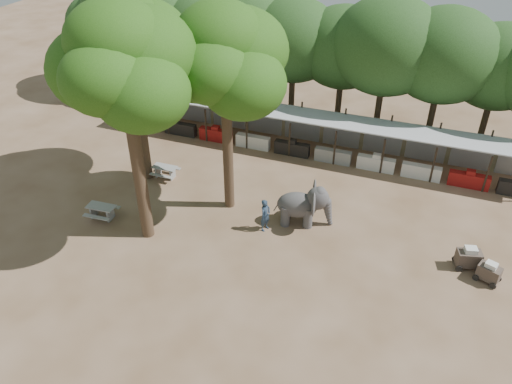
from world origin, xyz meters
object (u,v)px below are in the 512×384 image
(yard_tree_left, at_px, (130,46))
(cart_back, at_px, (489,272))
(yard_tree_back, at_px, (224,59))
(handler, at_px, (265,215))
(cart_front, at_px, (469,258))
(elephant, at_px, (304,205))
(picnic_table_far, at_px, (165,170))
(yard_tree_center, at_px, (123,65))
(picnic_table_near, at_px, (102,210))

(yard_tree_left, height_order, cart_back, yard_tree_left)
(yard_tree_back, height_order, handler, yard_tree_back)
(cart_front, bearing_deg, yard_tree_back, 160.65)
(elephant, bearing_deg, yard_tree_left, 160.02)
(handler, height_order, cart_back, handler)
(handler, distance_m, picnic_table_far, 8.14)
(elephant, distance_m, handler, 2.20)
(picnic_table_far, distance_m, cart_back, 18.99)
(picnic_table_far, relative_size, cart_front, 1.09)
(yard_tree_back, bearing_deg, cart_back, -6.54)
(yard_tree_center, height_order, picnic_table_near, yard_tree_center)
(elephant, relative_size, picnic_table_far, 2.09)
(yard_tree_left, xyz_separation_m, elephant, (10.57, -1.29, -7.01))
(yard_tree_left, xyz_separation_m, yard_tree_back, (6.00, -1.00, 0.34))
(yard_tree_center, bearing_deg, handler, 22.45)
(yard_tree_back, height_order, picnic_table_near, yard_tree_back)
(picnic_table_near, bearing_deg, handler, 10.42)
(yard_tree_back, distance_m, elephant, 8.66)
(handler, relative_size, picnic_table_far, 1.22)
(yard_tree_center, distance_m, elephant, 11.64)
(yard_tree_center, bearing_deg, cart_front, 10.81)
(yard_tree_center, relative_size, picnic_table_far, 7.86)
(yard_tree_back, distance_m, cart_back, 16.18)
(picnic_table_near, bearing_deg, yard_tree_left, 86.42)
(yard_tree_left, height_order, handler, yard_tree_left)
(handler, height_order, picnic_table_far, handler)
(yard_tree_center, xyz_separation_m, yard_tree_back, (3.00, 4.00, -0.67))
(picnic_table_near, distance_m, cart_front, 19.25)
(yard_tree_left, relative_size, handler, 5.88)
(yard_tree_left, relative_size, yard_tree_center, 0.92)
(picnic_table_far, height_order, cart_back, cart_back)
(handler, bearing_deg, yard_tree_back, 78.27)
(yard_tree_back, height_order, elephant, yard_tree_back)
(yard_tree_center, relative_size, picnic_table_near, 7.28)
(yard_tree_center, distance_m, picnic_table_far, 10.30)
(yard_tree_left, bearing_deg, elephant, -6.97)
(elephant, relative_size, handler, 1.71)
(yard_tree_center, relative_size, cart_front, 8.53)
(yard_tree_center, height_order, cart_back, yard_tree_center)
(yard_tree_left, height_order, yard_tree_back, yard_tree_back)
(elephant, bearing_deg, cart_back, -20.95)
(handler, bearing_deg, yard_tree_center, 130.27)
(yard_tree_center, distance_m, yard_tree_back, 5.04)
(yard_tree_back, relative_size, handler, 6.06)
(yard_tree_center, distance_m, cart_back, 19.21)
(yard_tree_left, bearing_deg, yard_tree_center, -59.04)
(yard_tree_center, relative_size, handler, 6.43)
(picnic_table_near, height_order, cart_front, cart_front)
(cart_back, bearing_deg, cart_front, 166.07)
(handler, bearing_deg, elephant, -35.59)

